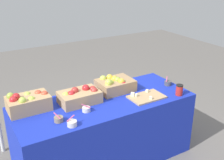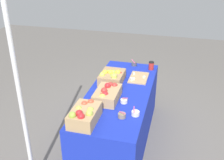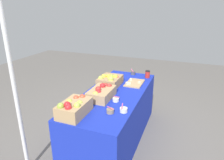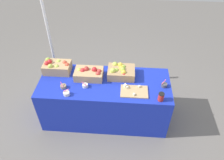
{
  "view_description": "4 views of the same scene",
  "coord_description": "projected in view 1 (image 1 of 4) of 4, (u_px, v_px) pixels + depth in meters",
  "views": [
    {
      "loc": [
        -1.27,
        -2.31,
        2.07
      ],
      "look_at": [
        0.08,
        -0.02,
        0.96
      ],
      "focal_mm": 45.11,
      "sensor_mm": 36.0,
      "label": 1
    },
    {
      "loc": [
        -2.9,
        -0.67,
        2.36
      ],
      "look_at": [
        -0.12,
        0.06,
        0.94
      ],
      "focal_mm": 43.33,
      "sensor_mm": 36.0,
      "label": 2
    },
    {
      "loc": [
        -2.43,
        -0.9,
        1.86
      ],
      "look_at": [
        0.08,
        0.07,
        0.89
      ],
      "focal_mm": 32.8,
      "sensor_mm": 36.0,
      "label": 3
    },
    {
      "loc": [
        0.28,
        -2.3,
        2.85
      ],
      "look_at": [
        0.11,
        -0.04,
        0.82
      ],
      "focal_mm": 34.85,
      "sensor_mm": 36.0,
      "label": 4
    }
  ],
  "objects": [
    {
      "name": "apple_crate_left",
      "position": [
        28.0,
        102.0,
        2.72
      ],
      "size": [
        0.4,
        0.26,
        0.2
      ],
      "color": "tan",
      "rests_on": "table"
    },
    {
      "name": "sample_bowl_mid",
      "position": [
        168.0,
        83.0,
        3.31
      ],
      "size": [
        0.09,
        0.09,
        0.1
      ],
      "color": "#4C4C51",
      "rests_on": "table"
    },
    {
      "name": "sample_bowl_far",
      "position": [
        72.0,
        123.0,
        2.48
      ],
      "size": [
        0.09,
        0.09,
        0.09
      ],
      "color": "silver",
      "rests_on": "table"
    },
    {
      "name": "apple_crate_right",
      "position": [
        115.0,
        84.0,
        3.15
      ],
      "size": [
        0.39,
        0.3,
        0.18
      ],
      "color": "tan",
      "rests_on": "table"
    },
    {
      "name": "sample_bowl_near",
      "position": [
        86.0,
        109.0,
        2.72
      ],
      "size": [
        0.09,
        0.08,
        0.09
      ],
      "color": "silver",
      "rests_on": "table"
    },
    {
      "name": "table",
      "position": [
        104.0,
        131.0,
        3.09
      ],
      "size": [
        1.9,
        0.76,
        0.74
      ],
      "primitive_type": "cube",
      "color": "#192DB7",
      "rests_on": "ground_plane"
    },
    {
      "name": "apple_crate_middle",
      "position": [
        79.0,
        96.0,
        2.88
      ],
      "size": [
        0.41,
        0.27,
        0.18
      ],
      "color": "tan",
      "rests_on": "table"
    },
    {
      "name": "sample_bowl_extra",
      "position": [
        59.0,
        119.0,
        2.55
      ],
      "size": [
        0.08,
        0.09,
        0.1
      ],
      "color": "gray",
      "rests_on": "table"
    },
    {
      "name": "cutting_board_front",
      "position": [
        146.0,
        97.0,
        3.01
      ],
      "size": [
        0.37,
        0.24,
        0.06
      ],
      "color": "tan",
      "rests_on": "table"
    },
    {
      "name": "coffee_cup",
      "position": [
        179.0,
        90.0,
        3.05
      ],
      "size": [
        0.08,
        0.08,
        0.12
      ],
      "color": "red",
      "rests_on": "table"
    },
    {
      "name": "ground_plane",
      "position": [
        105.0,
        158.0,
        3.23
      ],
      "size": [
        10.0,
        10.0,
        0.0
      ],
      "primitive_type": "plane",
      "color": "slate"
    }
  ]
}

